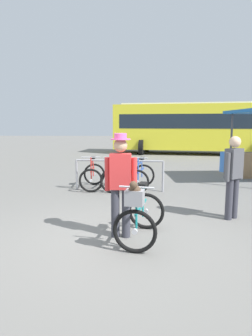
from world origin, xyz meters
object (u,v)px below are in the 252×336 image
Objects in this scene: featured_bicycle at (140,213)px; racked_bike_lime at (116,176)px; racked_bike_red at (93,176)px; person_with_featured_bike at (121,181)px; bus_distant at (197,126)px; racked_bike_blue at (141,177)px; pedestrian_with_backpack at (232,172)px.

racked_bike_lime is at bearing 98.84° from featured_bicycle.
racked_bike_lime is at bearing -5.25° from racked_bike_red.
racked_bike_red is 0.64× the size of person_with_featured_bike.
featured_bicycle is 0.61m from person_with_featured_bike.
racked_bike_red is 0.11× the size of bus_distant.
racked_bike_lime is at bearing 174.75° from racked_bike_blue.
racked_bike_red is at bearing 105.08° from person_with_featured_bike.
racked_bike_lime and racked_bike_blue have the same top height.
person_with_featured_bike is at bearing -154.60° from pedestrian_with_backpack.
pedestrian_with_backpack is (1.83, 1.26, 0.45)m from featured_bicycle.
racked_bike_red is at bearing 108.35° from featured_bicycle.
pedestrian_with_backpack is (2.14, 1.02, -0.01)m from person_with_featured_bike.
racked_bike_red is at bearing -117.06° from bus_distant.
racked_bike_blue is (0.70, -0.06, 0.00)m from racked_bike_lime.
person_with_featured_bike is at bearing -74.92° from racked_bike_red.
bus_distant is at bearing 66.37° from racked_bike_lime.
racked_bike_red is 0.70m from racked_bike_lime.
racked_bike_red is at bearing 174.75° from racked_bike_blue.
pedestrian_with_backpack is at bearing -98.72° from bus_distant.
racked_bike_blue is 3.77m from featured_bicycle.
racked_bike_red is at bearing 174.75° from racked_bike_lime.
bus_distant reaches higher than racked_bike_blue.
person_with_featured_bike is (0.29, -3.59, 0.58)m from racked_bike_lime.
featured_bicycle is at bearing -145.53° from pedestrian_with_backpack.
racked_bike_lime is at bearing 133.34° from pedestrian_with_backpack.
racked_bike_lime is 3.59m from pedestrian_with_backpack.
bus_distant reaches higher than person_with_featured_bike.
pedestrian_with_backpack is 0.16× the size of bus_distant.
featured_bicycle is (0.60, -3.83, 0.12)m from racked_bike_lime.
racked_bike_blue is at bearing -110.05° from bus_distant.
featured_bicycle is 0.76× the size of pedestrian_with_backpack.
featured_bicycle is at bearing -71.65° from racked_bike_red.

